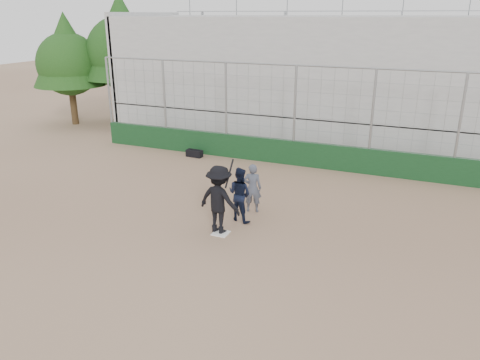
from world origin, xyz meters
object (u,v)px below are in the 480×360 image
at_px(catcher_crouched, 239,203).
at_px(umpire, 252,190).
at_px(batter_at_plate, 219,200).
at_px(equipment_bag, 194,153).

bearing_deg(catcher_crouched, umpire, 83.05).
xyz_separation_m(batter_at_plate, umpire, (0.32, 1.73, -0.28)).
bearing_deg(equipment_bag, batter_at_plate, -56.43).
bearing_deg(catcher_crouched, batter_at_plate, -103.42).
distance_m(catcher_crouched, equipment_bag, 6.95).
relative_size(batter_at_plate, catcher_crouched, 1.84).
bearing_deg(umpire, batter_at_plate, 65.08).
xyz_separation_m(batter_at_plate, catcher_crouched, (0.22, 0.93, -0.42)).
height_order(batter_at_plate, catcher_crouched, batter_at_plate).
bearing_deg(umpire, catcher_crouched, 68.58).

